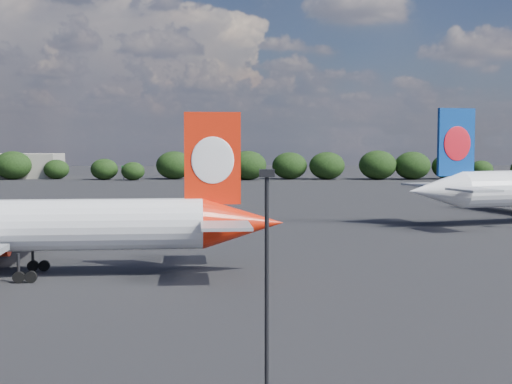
{
  "coord_description": "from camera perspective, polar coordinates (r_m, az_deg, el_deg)",
  "views": [
    {
      "loc": [
        14.45,
        -44.49,
        12.03
      ],
      "look_at": [
        16.0,
        12.0,
        8.0
      ],
      "focal_mm": 50.0,
      "sensor_mm": 36.0,
      "label": 1
    }
  ],
  "objects": [
    {
      "name": "apron_lamp_post",
      "position": [
        26.2,
        0.87,
        -8.86
      ],
      "size": [
        0.55,
        0.3,
        11.03
      ],
      "color": "black",
      "rests_on": "ground"
    },
    {
      "name": "qantas_airliner",
      "position": [
        66.29,
        -18.22,
        -2.68
      ],
      "size": [
        44.89,
        42.69,
        14.65
      ],
      "color": "white",
      "rests_on": "ground"
    },
    {
      "name": "billboard_yellow",
      "position": [
        226.65,
        -2.19,
        2.01
      ],
      "size": [
        5.0,
        0.3,
        5.5
      ],
      "color": "gold",
      "rests_on": "ground"
    },
    {
      "name": "ground",
      "position": [
        106.17,
        -9.39,
        -2.48
      ],
      "size": [
        500.0,
        500.0,
        0.0
      ],
      "primitive_type": "plane",
      "color": "black",
      "rests_on": "ground"
    },
    {
      "name": "highway_sign",
      "position": [
        223.04,
        -9.94,
        1.73
      ],
      "size": [
        6.0,
        0.3,
        4.5
      ],
      "color": "#146722",
      "rests_on": "ground"
    },
    {
      "name": "horizon_treeline",
      "position": [
        225.22,
        -3.66,
        2.06
      ],
      "size": [
        208.65,
        16.0,
        9.32
      ],
      "color": "black",
      "rests_on": "ground"
    }
  ]
}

